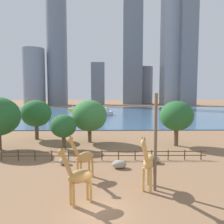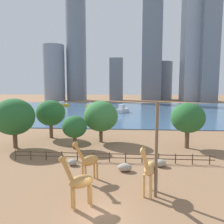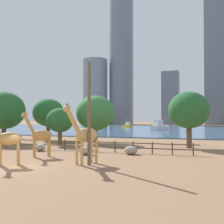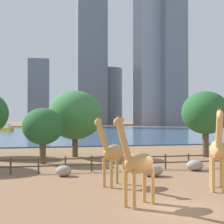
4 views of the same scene
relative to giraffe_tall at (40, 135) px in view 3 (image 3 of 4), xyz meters
The scene contains 22 objects.
ground_plane 74.01m from the giraffe_tall, 88.49° to the left, with size 400.00×400.00×0.00m, color #8C6647.
harbor_water 71.01m from the giraffe_tall, 88.42° to the left, with size 180.00×86.00×0.20m, color #3D6084.
giraffe_tall is the anchor object (origin of this frame).
giraffe_companion 6.53m from the giraffe_tall, 22.91° to the right, with size 2.13×3.60×5.09m.
giraffe_young 5.03m from the giraffe_tall, 87.68° to the right, with size 2.74×2.02×4.69m.
utility_pole 7.38m from the giraffe_tall, 23.04° to the right, with size 0.28×0.28×8.49m, color brown.
boulder_near_fence 5.04m from the giraffe_tall, 38.85° to the left, with size 1.66×1.21×0.91m, color gray.
boulder_by_pole 5.52m from the giraffe_tall, 123.01° to the left, with size 1.21×1.09×0.82m, color gray.
boulder_small 9.48m from the giraffe_tall, 30.89° to the left, with size 1.42×1.19×0.89m, color gray.
enclosure_fence 6.38m from the giraffe_tall, 73.06° to the left, with size 26.12×0.14×1.30m.
tree_left_large 12.49m from the giraffe_tall, 110.44° to the left, with size 3.88×3.88×5.31m.
tree_center_broad 21.98m from the giraffe_tall, 119.66° to the left, with size 5.46×5.46×7.29m.
tree_right_tall 19.23m from the giraffe_tall, 45.11° to the left, with size 5.30×5.30×7.29m.
tree_left_small 16.59m from the giraffe_tall, 92.77° to the left, with size 6.01×6.01×7.36m.
tree_right_small 18.36m from the giraffe_tall, 140.67° to the left, with size 6.43×6.43×7.95m.
boat_ferry 61.50m from the giraffe_tall, 88.36° to the left, with size 5.06×7.54×3.12m.
boat_sailboat 83.50m from the giraffe_tall, 99.89° to the left, with size 4.82×4.40×4.33m.
boat_tug 90.89m from the giraffe_tall, 108.63° to the left, with size 5.38×5.71×2.54m.
skyline_block_central 146.48m from the giraffe_tall, 92.12° to the left, with size 9.89×8.62×31.55m, color slate.
skyline_block_left 163.25m from the giraffe_tall, 82.18° to the left, with size 15.01×14.49×99.65m, color slate.
skyline_block_right 146.91m from the giraffe_tall, 110.29° to the left, with size 15.37×15.37×40.20m, color gray.
skyline_tower_short 154.50m from the giraffe_tall, 103.89° to the left, with size 14.82×14.82×100.30m, color slate.
Camera 3 is at (13.82, -17.93, 3.86)m, focal length 45.00 mm.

